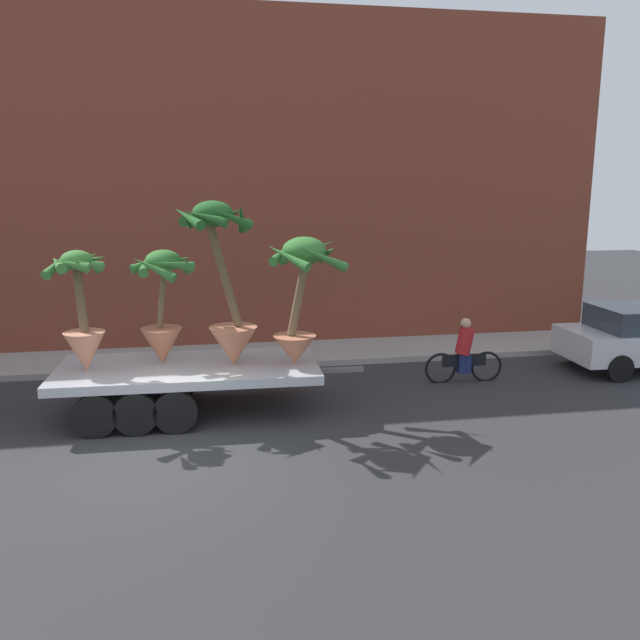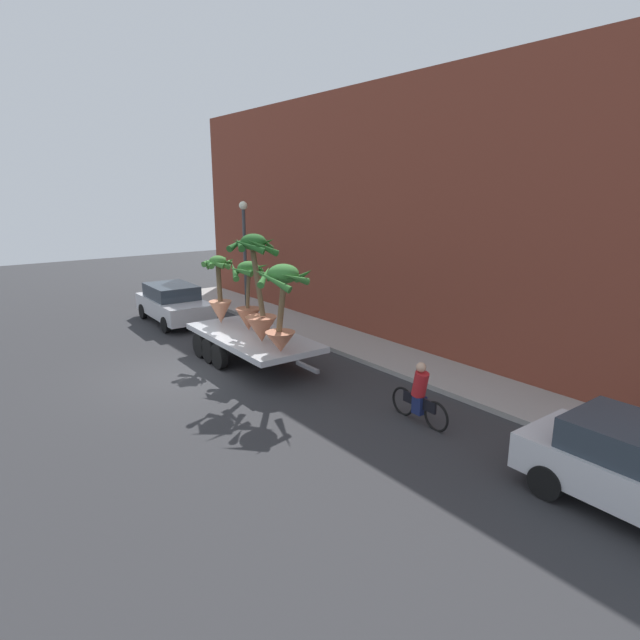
{
  "view_description": "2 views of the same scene",
  "coord_description": "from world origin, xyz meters",
  "px_view_note": "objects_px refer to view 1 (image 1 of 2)",
  "views": [
    {
      "loc": [
        0.85,
        -10.41,
        4.51
      ],
      "look_at": [
        3.1,
        2.45,
        1.75
      ],
      "focal_mm": 36.3,
      "sensor_mm": 36.0,
      "label": 1
    },
    {
      "loc": [
        14.31,
        -5.74,
        5.45
      ],
      "look_at": [
        2.9,
        3.02,
        1.82
      ],
      "focal_mm": 29.1,
      "sensor_mm": 36.0,
      "label": 2
    }
  ],
  "objects_px": {
    "potted_palm_front": "(300,293)",
    "cyclist": "(464,354)",
    "flatbed_trailer": "(176,376)",
    "potted_palm_middle": "(225,290)",
    "potted_palm_rear": "(82,315)",
    "potted_palm_extra": "(163,308)"
  },
  "relations": [
    {
      "from": "potted_palm_rear",
      "to": "potted_palm_extra",
      "type": "bearing_deg",
      "value": 10.33
    },
    {
      "from": "flatbed_trailer",
      "to": "potted_palm_rear",
      "type": "distance_m",
      "value": 2.14
    },
    {
      "from": "potted_palm_middle",
      "to": "potted_palm_rear",
      "type": "bearing_deg",
      "value": 178.2
    },
    {
      "from": "flatbed_trailer",
      "to": "potted_palm_middle",
      "type": "xyz_separation_m",
      "value": [
        1.01,
        -0.21,
        1.74
      ]
    },
    {
      "from": "potted_palm_middle",
      "to": "cyclist",
      "type": "xyz_separation_m",
      "value": [
        5.43,
        1.16,
        -1.82
      ]
    },
    {
      "from": "potted_palm_middle",
      "to": "potted_palm_extra",
      "type": "bearing_deg",
      "value": 163.69
    },
    {
      "from": "potted_palm_rear",
      "to": "cyclist",
      "type": "xyz_separation_m",
      "value": [
        8.12,
        1.07,
        -1.41
      ]
    },
    {
      "from": "cyclist",
      "to": "flatbed_trailer",
      "type": "bearing_deg",
      "value": -171.6
    },
    {
      "from": "potted_palm_front",
      "to": "potted_palm_extra",
      "type": "height_order",
      "value": "potted_palm_front"
    },
    {
      "from": "cyclist",
      "to": "potted_palm_rear",
      "type": "bearing_deg",
      "value": -172.47
    },
    {
      "from": "potted_palm_rear",
      "to": "potted_palm_extra",
      "type": "xyz_separation_m",
      "value": [
        1.48,
        0.27,
        0.05
      ]
    },
    {
      "from": "flatbed_trailer",
      "to": "potted_palm_front",
      "type": "xyz_separation_m",
      "value": [
        2.46,
        -0.31,
        1.65
      ]
    },
    {
      "from": "potted_palm_front",
      "to": "potted_palm_extra",
      "type": "distance_m",
      "value": 2.71
    },
    {
      "from": "potted_palm_extra",
      "to": "cyclist",
      "type": "bearing_deg",
      "value": 6.9
    },
    {
      "from": "potted_palm_extra",
      "to": "potted_palm_middle",
      "type": "bearing_deg",
      "value": -16.31
    },
    {
      "from": "potted_palm_rear",
      "to": "potted_palm_front",
      "type": "relative_size",
      "value": 0.92
    },
    {
      "from": "potted_palm_front",
      "to": "cyclist",
      "type": "xyz_separation_m",
      "value": [
        3.98,
        1.26,
        -1.74
      ]
    },
    {
      "from": "potted_palm_middle",
      "to": "potted_palm_extra",
      "type": "height_order",
      "value": "potted_palm_middle"
    },
    {
      "from": "flatbed_trailer",
      "to": "cyclist",
      "type": "distance_m",
      "value": 6.52
    },
    {
      "from": "potted_palm_rear",
      "to": "flatbed_trailer",
      "type": "bearing_deg",
      "value": 4.16
    },
    {
      "from": "flatbed_trailer",
      "to": "potted_palm_front",
      "type": "distance_m",
      "value": 2.98
    },
    {
      "from": "potted_palm_rear",
      "to": "potted_palm_middle",
      "type": "xyz_separation_m",
      "value": [
        2.69,
        -0.08,
        0.42
      ]
    }
  ]
}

